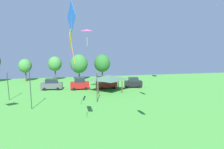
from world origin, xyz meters
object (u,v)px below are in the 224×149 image
(treeline_tree_1, at_px, (25,66))
(treeline_tree_3, at_px, (79,64))
(parked_car_third_from_left, at_px, (107,83))
(treeline_tree_2, at_px, (55,64))
(parked_car_second_from_left, at_px, (80,84))
(treeline_tree_4, at_px, (102,63))
(parked_car_leftmost, at_px, (52,84))
(kite_flying_3, at_px, (71,18))
(parked_car_rightmost_in_row, at_px, (133,83))
(light_post_0, at_px, (97,85))
(kite_flying_6, at_px, (71,38))
(light_post_2, at_px, (30,85))
(light_post_1, at_px, (8,84))
(park_pavilion, at_px, (109,77))
(kite_flying_5, at_px, (87,33))

(treeline_tree_1, height_order, treeline_tree_3, treeline_tree_3)
(parked_car_third_from_left, relative_size, treeline_tree_2, 0.66)
(parked_car_second_from_left, distance_m, treeline_tree_3, 12.29)
(parked_car_second_from_left, relative_size, treeline_tree_4, 0.59)
(treeline_tree_4, bearing_deg, parked_car_leftmost, -136.25)
(kite_flying_3, distance_m, parked_car_rightmost_in_row, 29.85)
(light_post_0, distance_m, treeline_tree_1, 27.59)
(kite_flying_6, relative_size, parked_car_rightmost_in_row, 1.51)
(light_post_2, xyz_separation_m, treeline_tree_4, (14.40, 25.22, 0.46))
(light_post_0, bearing_deg, parked_car_leftmost, 129.39)
(light_post_0, distance_m, light_post_1, 16.32)
(parked_car_third_from_left, bearing_deg, treeline_tree_2, 134.43)
(parked_car_leftmost, xyz_separation_m, park_pavilion, (12.26, -3.71, 1.89))
(kite_flying_6, distance_m, parked_car_rightmost_in_row, 23.46)
(treeline_tree_2, relative_size, treeline_tree_3, 0.93)
(park_pavilion, bearing_deg, kite_flying_6, -117.84)
(parked_car_rightmost_in_row, bearing_deg, kite_flying_3, -112.95)
(parked_car_rightmost_in_row, bearing_deg, light_post_2, -143.63)
(parked_car_leftmost, xyz_separation_m, treeline_tree_1, (-7.97, 10.65, 3.01))
(parked_car_leftmost, height_order, light_post_1, light_post_1)
(parked_car_rightmost_in_row, bearing_deg, treeline_tree_1, 161.86)
(park_pavilion, distance_m, light_post_2, 16.62)
(kite_flying_6, bearing_deg, kite_flying_3, -87.31)
(light_post_1, relative_size, treeline_tree_3, 0.75)
(park_pavilion, xyz_separation_m, light_post_0, (-3.20, -7.32, 0.08))
(kite_flying_5, distance_m, treeline_tree_1, 24.13)
(parked_car_third_from_left, bearing_deg, treeline_tree_4, 86.39)
(parked_car_third_from_left, bearing_deg, park_pavilion, -92.92)
(kite_flying_3, distance_m, park_pavilion, 24.50)
(parked_car_rightmost_in_row, bearing_deg, parked_car_leftmost, -177.42)
(park_pavilion, xyz_separation_m, treeline_tree_2, (-12.64, 15.05, 1.46))
(kite_flying_3, height_order, treeline_tree_2, kite_flying_3)
(kite_flying_5, relative_size, kite_flying_6, 0.44)
(kite_flying_6, distance_m, light_post_0, 10.94)
(kite_flying_3, relative_size, light_post_1, 1.13)
(kite_flying_5, distance_m, light_post_1, 17.19)
(parked_car_third_from_left, bearing_deg, light_post_2, -140.74)
(kite_flying_5, height_order, kite_flying_6, kite_flying_6)
(light_post_1, bearing_deg, light_post_0, -14.39)
(parked_car_third_from_left, bearing_deg, kite_flying_3, -107.47)
(kite_flying_6, xyz_separation_m, treeline_tree_3, (1.12, 28.42, -6.63))
(parked_car_third_from_left, xyz_separation_m, light_post_1, (-19.08, -5.98, 1.91))
(kite_flying_3, relative_size, treeline_tree_4, 0.87)
(light_post_2, height_order, treeline_tree_4, light_post_2)
(parked_car_leftmost, distance_m, light_post_0, 14.41)
(parked_car_second_from_left, xyz_separation_m, parked_car_rightmost_in_row, (12.33, -0.09, -0.13))
(light_post_0, bearing_deg, light_post_1, 165.61)
(parked_car_second_from_left, distance_m, treeline_tree_1, 18.47)
(parked_car_second_from_left, xyz_separation_m, treeline_tree_4, (6.68, 13.16, 3.07))
(park_pavilion, relative_size, light_post_2, 0.93)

